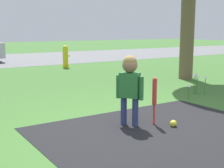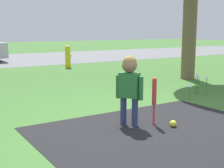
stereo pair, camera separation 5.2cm
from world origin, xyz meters
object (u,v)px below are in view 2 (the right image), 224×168
object	(u,v)px
child	(129,81)
fire_hydrant	(68,57)
baseball_bat	(154,94)
sports_ball	(173,124)

from	to	relation	value
child	fire_hydrant	bearing A→B (deg)	129.92
baseball_bat	sports_ball	distance (m)	0.43
child	fire_hydrant	distance (m)	6.40
sports_ball	fire_hydrant	xyz separation A→B (m)	(1.54, 6.44, 0.31)
fire_hydrant	baseball_bat	bearing A→B (deg)	-105.04
sports_ball	baseball_bat	bearing A→B (deg)	124.06
child	baseball_bat	size ratio (longest dim) A/B	1.45
sports_ball	child	bearing A→B (deg)	140.12
baseball_bat	sports_ball	world-z (taller)	baseball_bat
baseball_bat	fire_hydrant	xyz separation A→B (m)	(1.68, 6.24, -0.05)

